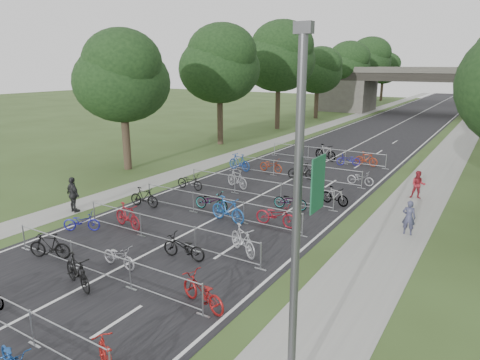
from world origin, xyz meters
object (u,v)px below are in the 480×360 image
(pedestrian_b, at_px, (418,185))
(pedestrian_c, at_px, (73,195))
(overpass_bridge, at_px, (421,91))
(lamppost, at_px, (298,224))
(pedestrian_a, at_px, (409,218))

(pedestrian_b, height_order, pedestrian_c, pedestrian_c)
(overpass_bridge, relative_size, lamppost, 3.78)
(overpass_bridge, height_order, lamppost, lamppost)
(lamppost, height_order, pedestrian_b, lamppost)
(pedestrian_a, xyz_separation_m, pedestrian_c, (-15.36, -6.00, 0.14))
(overpass_bridge, distance_m, pedestrian_c, 57.72)
(overpass_bridge, xyz_separation_m, lamppost, (8.33, -63.00, 0.75))
(overpass_bridge, height_order, pedestrian_a, overpass_bridge)
(overpass_bridge, bearing_deg, lamppost, -82.47)
(lamppost, bearing_deg, overpass_bridge, 97.53)
(pedestrian_a, xyz_separation_m, pedestrian_b, (-0.64, 5.88, 0.01))
(pedestrian_a, bearing_deg, overpass_bridge, -82.79)
(pedestrian_a, height_order, pedestrian_c, pedestrian_c)
(pedestrian_a, bearing_deg, pedestrian_c, 19.08)
(lamppost, distance_m, pedestrian_a, 12.25)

